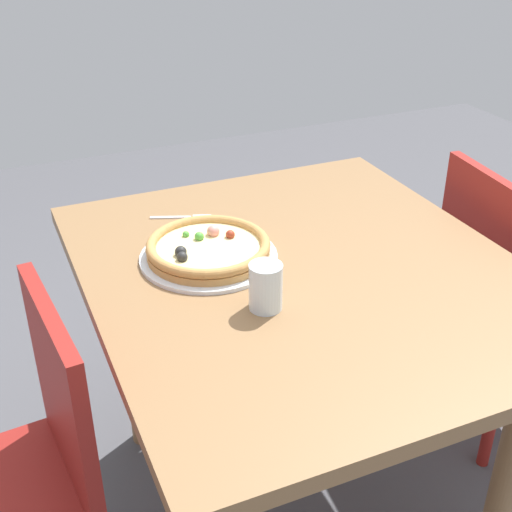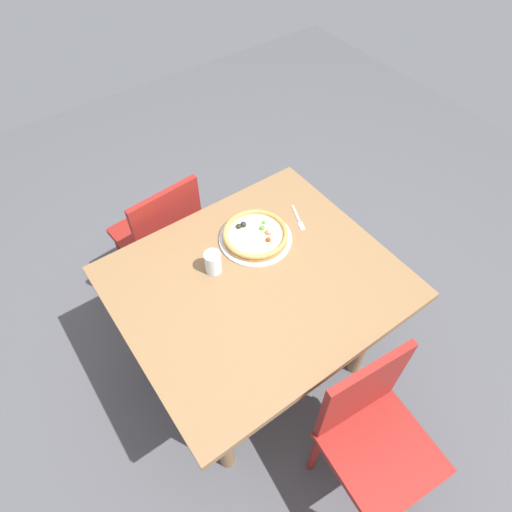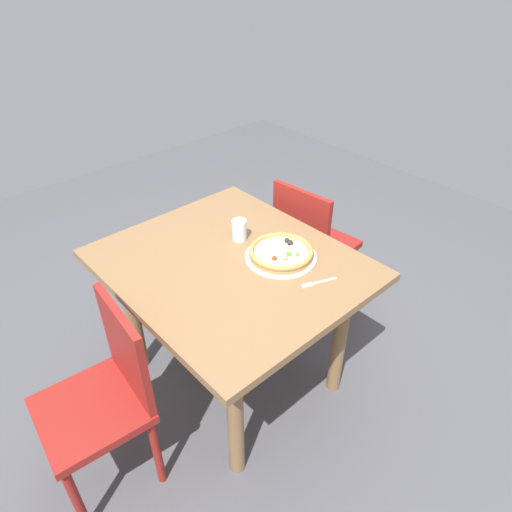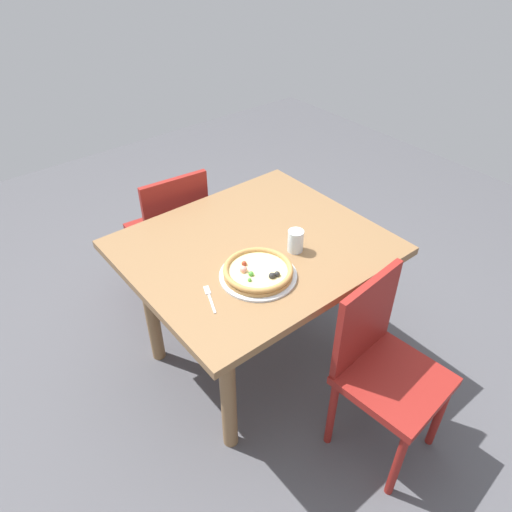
% 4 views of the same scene
% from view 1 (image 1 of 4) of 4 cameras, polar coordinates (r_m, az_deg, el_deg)
% --- Properties ---
extents(ground_plane, '(6.00, 6.00, 0.00)m').
position_cam_1_polar(ground_plane, '(2.10, 3.29, -19.61)').
color(ground_plane, '#4C4C51').
extents(dining_table, '(1.15, 0.99, 0.78)m').
position_cam_1_polar(dining_table, '(1.67, 3.93, -4.46)').
color(dining_table, olive).
rests_on(dining_table, ground).
extents(chair_near, '(0.43, 0.43, 0.89)m').
position_cam_1_polar(chair_near, '(1.55, -19.37, -17.70)').
color(chair_near, maroon).
rests_on(chair_near, ground).
extents(chair_far, '(0.44, 0.44, 0.89)m').
position_cam_1_polar(chair_far, '(2.16, 20.17, -3.03)').
color(chair_far, maroon).
rests_on(chair_far, ground).
extents(plate, '(0.33, 0.33, 0.01)m').
position_cam_1_polar(plate, '(1.64, -3.98, -0.08)').
color(plate, silver).
rests_on(plate, dining_table).
extents(pizza, '(0.30, 0.30, 0.05)m').
position_cam_1_polar(pizza, '(1.63, -4.02, 0.70)').
color(pizza, '#B78447').
rests_on(pizza, plate).
extents(fork, '(0.08, 0.16, 0.00)m').
position_cam_1_polar(fork, '(1.85, -5.86, 3.26)').
color(fork, silver).
rests_on(fork, dining_table).
extents(drinking_glass, '(0.07, 0.07, 0.10)m').
position_cam_1_polar(drinking_glass, '(1.43, 0.81, -2.59)').
color(drinking_glass, silver).
rests_on(drinking_glass, dining_table).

